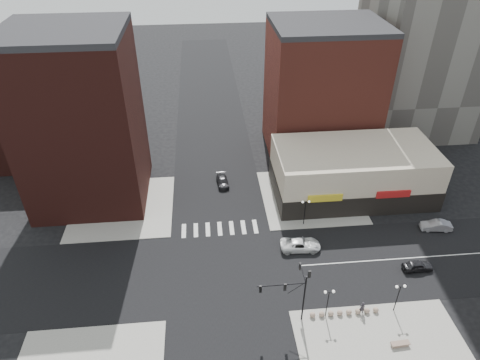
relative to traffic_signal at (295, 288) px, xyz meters
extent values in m
plane|color=black|center=(-7.24, 7.83, -4.96)|extent=(240.00, 240.00, 0.00)
cube|color=black|center=(-7.24, 7.83, -4.95)|extent=(200.00, 14.00, 0.02)
cube|color=black|center=(-7.24, 7.83, -4.95)|extent=(14.00, 200.00, 0.02)
cube|color=gray|center=(-21.74, 22.33, -4.90)|extent=(15.00, 15.00, 0.12)
cube|color=gray|center=(7.26, 22.33, -4.90)|extent=(15.00, 15.00, 0.12)
cube|color=gray|center=(8.76, -6.17, -4.90)|extent=(18.00, 14.00, 0.12)
cube|color=#3B1612|center=(-26.24, 26.33, 7.54)|extent=(16.00, 15.00, 25.00)
cube|color=#3B1612|center=(-39.24, 41.83, 1.04)|extent=(20.00, 18.00, 12.00)
cube|color=maroon|center=(11.76, 37.33, 6.04)|extent=(18.00, 15.00, 22.00)
cube|color=beige|center=(13.76, 22.83, -0.96)|extent=(24.00, 12.00, 8.00)
cube|color=black|center=(13.76, 22.83, -3.26)|extent=(24.20, 12.20, 3.40)
cylinder|color=black|center=(0.96, -0.37, -1.46)|extent=(0.18, 0.18, 7.00)
cylinder|color=black|center=(-1.64, -0.37, 1.04)|extent=(5.20, 0.11, 0.11)
cylinder|color=black|center=(-0.04, -0.37, 0.34)|extent=(1.72, 0.06, 1.46)
cylinder|color=black|center=(0.96, 1.13, 1.04)|extent=(0.11, 3.00, 0.11)
cube|color=black|center=(-3.84, -0.37, 0.64)|extent=(0.28, 0.18, 0.95)
sphere|color=red|center=(-3.84, -0.37, 0.94)|extent=(0.16, 0.16, 0.16)
cube|color=black|center=(-1.24, -0.37, 0.64)|extent=(0.28, 0.18, 0.95)
sphere|color=red|center=(-1.24, -0.37, 0.94)|extent=(0.16, 0.16, 0.16)
cube|color=black|center=(0.96, 2.43, 0.64)|extent=(0.18, 0.28, 0.95)
sphere|color=red|center=(0.96, 2.43, 0.94)|extent=(0.16, 0.16, 0.16)
cube|color=black|center=(1.21, -0.37, 2.34)|extent=(0.28, 0.18, 0.95)
sphere|color=red|center=(1.21, -0.37, 2.64)|extent=(0.16, 0.16, 0.16)
cylinder|color=black|center=(3.76, -0.17, -2.84)|extent=(0.11, 0.11, 4.00)
cylinder|color=black|center=(3.76, -0.17, -0.94)|extent=(0.90, 0.06, 0.06)
sphere|color=white|center=(3.31, -0.17, -0.84)|extent=(0.32, 0.32, 0.32)
sphere|color=white|center=(4.21, -0.17, -0.84)|extent=(0.32, 0.32, 0.32)
cylinder|color=black|center=(11.76, -0.17, -2.84)|extent=(0.11, 0.11, 4.00)
cylinder|color=black|center=(11.76, -0.17, -0.94)|extent=(0.90, 0.06, 0.06)
sphere|color=white|center=(11.31, -0.17, -0.84)|extent=(0.32, 0.32, 0.32)
sphere|color=white|center=(12.21, -0.17, -0.84)|extent=(0.32, 0.32, 0.32)
cylinder|color=black|center=(4.76, 15.83, -2.84)|extent=(0.11, 0.11, 4.00)
cylinder|color=black|center=(4.76, 15.83, -0.94)|extent=(0.90, 0.06, 0.06)
sphere|color=white|center=(4.31, 15.83, -0.84)|extent=(0.32, 0.32, 0.32)
sphere|color=white|center=(5.21, 15.83, -0.84)|extent=(0.32, 0.32, 0.32)
sphere|color=gray|center=(2.26, -0.17, -4.53)|extent=(0.63, 0.63, 0.63)
sphere|color=gray|center=(3.31, -0.17, -4.53)|extent=(0.63, 0.63, 0.63)
sphere|color=gray|center=(4.36, -0.17, -4.53)|extent=(0.63, 0.63, 0.63)
sphere|color=gray|center=(5.41, -0.17, -4.53)|extent=(0.63, 0.63, 0.63)
sphere|color=gray|center=(6.46, -0.17, -4.53)|extent=(0.63, 0.63, 0.63)
sphere|color=gray|center=(7.51, -0.17, -4.53)|extent=(0.63, 0.63, 0.63)
sphere|color=gray|center=(8.56, -0.17, -4.53)|extent=(0.63, 0.63, 0.63)
sphere|color=gray|center=(9.61, -0.17, -4.53)|extent=(0.63, 0.63, 0.63)
imported|color=silver|center=(3.23, 10.93, -4.22)|extent=(5.48, 2.76, 1.49)
imported|color=black|center=(17.22, 5.80, -4.30)|extent=(3.90, 1.66, 1.32)
imported|color=gray|center=(23.18, 13.00, -4.25)|extent=(4.47, 2.06, 1.42)
imported|color=black|center=(-6.25, 27.01, -4.34)|extent=(2.11, 4.43, 1.25)
imported|color=#28252B|center=(7.91, -0.17, -3.95)|extent=(0.65, 0.43, 1.79)
cube|color=#886E5E|center=(10.62, -4.67, -4.67)|extent=(1.82, 0.60, 0.34)
cube|color=#886E5E|center=(10.62, -4.67, -4.44)|extent=(2.05, 0.73, 0.13)
camera|label=1|loc=(-8.82, -30.36, 35.27)|focal=32.00mm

